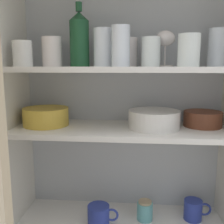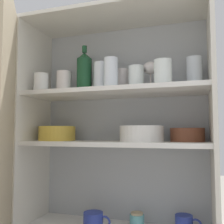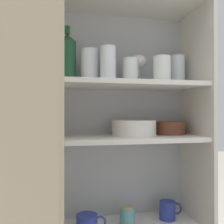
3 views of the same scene
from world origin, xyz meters
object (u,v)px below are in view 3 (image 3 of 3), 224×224
object	(u,v)px
serving_bowl_small	(170,127)
storage_jar	(127,216)
wine_bottle	(67,57)
mixing_bowl_large	(32,128)
plate_stack_white	(134,128)
coffee_mug_primary	(87,224)

from	to	relation	value
serving_bowl_small	storage_jar	world-z (taller)	serving_bowl_small
wine_bottle	serving_bowl_small	bearing A→B (deg)	3.59
mixing_bowl_large	serving_bowl_small	size ratio (longest dim) A/B	1.22
plate_stack_white	coffee_mug_primary	world-z (taller)	plate_stack_white
mixing_bowl_large	coffee_mug_primary	world-z (taller)	mixing_bowl_large
serving_bowl_small	storage_jar	xyz separation A→B (m)	(-0.23, -0.04, -0.40)
mixing_bowl_large	storage_jar	size ratio (longest dim) A/B	2.21
plate_stack_white	mixing_bowl_large	size ratio (longest dim) A/B	1.08
plate_stack_white	serving_bowl_small	world-z (taller)	plate_stack_white
plate_stack_white	serving_bowl_small	size ratio (longest dim) A/B	1.32
coffee_mug_primary	storage_jar	xyz separation A→B (m)	(0.19, 0.05, -0.00)
plate_stack_white	mixing_bowl_large	bearing A→B (deg)	178.15
serving_bowl_small	mixing_bowl_large	bearing A→B (deg)	-176.66
coffee_mug_primary	plate_stack_white	bearing A→B (deg)	10.98
mixing_bowl_large	storage_jar	bearing A→B (deg)	-0.21
plate_stack_white	serving_bowl_small	xyz separation A→B (m)	(0.20, 0.05, -0.00)
mixing_bowl_large	coffee_mug_primary	size ratio (longest dim) A/B	1.45
wine_bottle	plate_stack_white	world-z (taller)	wine_bottle
wine_bottle	mixing_bowl_large	world-z (taller)	wine_bottle
mixing_bowl_large	serving_bowl_small	xyz separation A→B (m)	(0.64, 0.04, -0.01)
wine_bottle	serving_bowl_small	distance (m)	0.59
mixing_bowl_large	coffee_mug_primary	xyz separation A→B (m)	(0.23, -0.06, -0.40)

